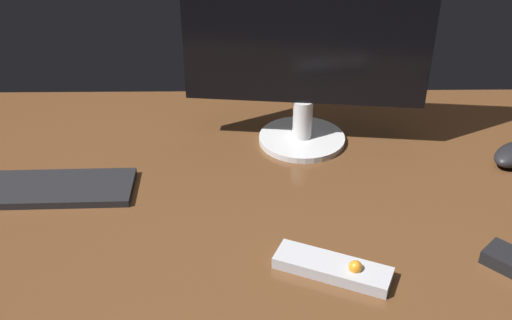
% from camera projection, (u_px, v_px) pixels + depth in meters
% --- Properties ---
extents(desk, '(1.40, 0.84, 0.02)m').
position_uv_depth(desk, '(261.00, 186.00, 1.25)').
color(desk, brown).
rests_on(desk, ground).
extents(monitor, '(0.50, 0.19, 0.49)m').
position_uv_depth(monitor, '(307.00, 27.00, 1.24)').
color(monitor, silver).
rests_on(monitor, desk).
extents(keyboard, '(0.34, 0.13, 0.01)m').
position_uv_depth(keyboard, '(45.00, 189.00, 1.21)').
color(keyboard, black).
rests_on(keyboard, desk).
extents(media_remote, '(0.20, 0.13, 0.04)m').
position_uv_depth(media_remote, '(334.00, 268.00, 1.01)').
color(media_remote, '#B7B7BC').
rests_on(media_remote, desk).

